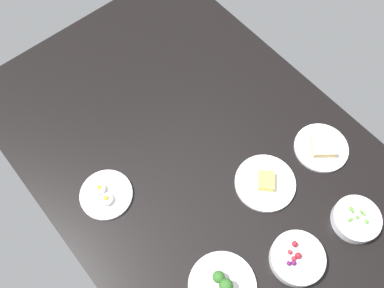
{
  "coord_description": "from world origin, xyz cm",
  "views": [
    {
      "loc": [
        51.15,
        -43.07,
        141.99
      ],
      "look_at": [
        0.0,
        0.0,
        6.0
      ],
      "focal_mm": 38.3,
      "sensor_mm": 36.0,
      "label": 1
    }
  ],
  "objects_px": {
    "plate_eggs": "(106,194)",
    "bowl_peas": "(356,219)",
    "plate_sandwich": "(322,147)",
    "bowl_berries": "(297,258)",
    "plate_broccoli": "(222,285)",
    "plate_cheese": "(265,183)"
  },
  "relations": [
    {
      "from": "plate_eggs",
      "to": "plate_sandwich",
      "type": "distance_m",
      "value": 0.81
    },
    {
      "from": "bowl_peas",
      "to": "plate_broccoli",
      "type": "bearing_deg",
      "value": -105.22
    },
    {
      "from": "bowl_berries",
      "to": "plate_broccoli",
      "type": "relative_size",
      "value": 0.81
    },
    {
      "from": "bowl_berries",
      "to": "plate_cheese",
      "type": "bearing_deg",
      "value": 156.74
    },
    {
      "from": "plate_eggs",
      "to": "bowl_peas",
      "type": "distance_m",
      "value": 0.87
    },
    {
      "from": "plate_broccoli",
      "to": "plate_sandwich",
      "type": "height_order",
      "value": "plate_broccoli"
    },
    {
      "from": "plate_cheese",
      "to": "plate_sandwich",
      "type": "relative_size",
      "value": 1.08
    },
    {
      "from": "plate_sandwich",
      "to": "bowl_berries",
      "type": "bearing_deg",
      "value": -59.03
    },
    {
      "from": "bowl_berries",
      "to": "plate_cheese",
      "type": "xyz_separation_m",
      "value": [
        -0.26,
        0.11,
        -0.01
      ]
    },
    {
      "from": "plate_broccoli",
      "to": "plate_eggs",
      "type": "xyz_separation_m",
      "value": [
        -0.49,
        -0.11,
        -0.0
      ]
    },
    {
      "from": "plate_cheese",
      "to": "bowl_peas",
      "type": "bearing_deg",
      "value": 25.11
    },
    {
      "from": "plate_eggs",
      "to": "plate_cheese",
      "type": "bearing_deg",
      "value": 54.4
    },
    {
      "from": "bowl_peas",
      "to": "plate_sandwich",
      "type": "distance_m",
      "value": 0.29
    },
    {
      "from": "bowl_berries",
      "to": "plate_eggs",
      "type": "height_order",
      "value": "bowl_berries"
    },
    {
      "from": "plate_cheese",
      "to": "plate_sandwich",
      "type": "bearing_deg",
      "value": 82.37
    },
    {
      "from": "plate_eggs",
      "to": "plate_broccoli",
      "type": "bearing_deg",
      "value": 12.51
    },
    {
      "from": "plate_eggs",
      "to": "bowl_peas",
      "type": "bearing_deg",
      "value": 43.79
    },
    {
      "from": "plate_eggs",
      "to": "bowl_peas",
      "type": "relative_size",
      "value": 1.14
    },
    {
      "from": "bowl_peas",
      "to": "plate_eggs",
      "type": "bearing_deg",
      "value": -136.21
    },
    {
      "from": "bowl_peas",
      "to": "plate_sandwich",
      "type": "height_order",
      "value": "bowl_peas"
    },
    {
      "from": "bowl_berries",
      "to": "bowl_peas",
      "type": "height_order",
      "value": "bowl_berries"
    },
    {
      "from": "bowl_berries",
      "to": "plate_eggs",
      "type": "bearing_deg",
      "value": -149.09
    }
  ]
}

